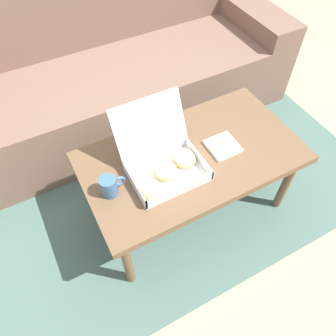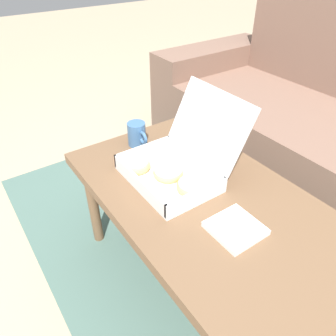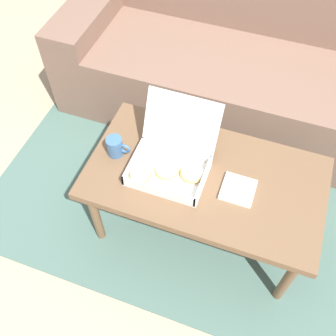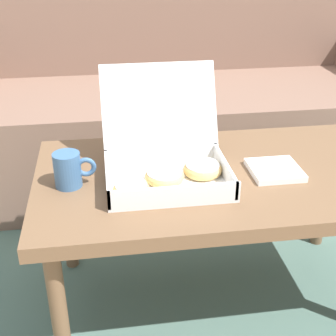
{
  "view_description": "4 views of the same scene",
  "coord_description": "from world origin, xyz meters",
  "px_view_note": "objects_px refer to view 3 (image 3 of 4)",
  "views": [
    {
      "loc": [
        -0.57,
        -0.97,
        1.66
      ],
      "look_at": [
        -0.16,
        -0.19,
        0.52
      ],
      "focal_mm": 35.0,
      "sensor_mm": 36.0,
      "label": 1
    },
    {
      "loc": [
        0.59,
        -0.71,
        1.18
      ],
      "look_at": [
        -0.16,
        -0.19,
        0.52
      ],
      "focal_mm": 35.0,
      "sensor_mm": 36.0,
      "label": 2
    },
    {
      "loc": [
        0.18,
        -1.12,
        1.9
      ],
      "look_at": [
        -0.16,
        -0.19,
        0.52
      ],
      "focal_mm": 42.0,
      "sensor_mm": 36.0,
      "label": 3
    },
    {
      "loc": [
        -0.32,
        -1.29,
        1.1
      ],
      "look_at": [
        -0.16,
        -0.19,
        0.52
      ],
      "focal_mm": 50.0,
      "sensor_mm": 36.0,
      "label": 4
    }
  ],
  "objects_px": {
    "coffee_mug": "(116,147)",
    "couch": "(248,70)",
    "coffee_table": "(205,182)",
    "pastry_box": "(171,162)"
  },
  "relations": [
    {
      "from": "couch",
      "to": "pastry_box",
      "type": "xyz_separation_m",
      "value": [
        -0.16,
        -0.96,
        0.21
      ]
    },
    {
      "from": "coffee_table",
      "to": "pastry_box",
      "type": "bearing_deg",
      "value": -173.42
    },
    {
      "from": "pastry_box",
      "to": "coffee_mug",
      "type": "bearing_deg",
      "value": -179.84
    },
    {
      "from": "couch",
      "to": "coffee_table",
      "type": "xyz_separation_m",
      "value": [
        0.0,
        -0.94,
        0.11
      ]
    },
    {
      "from": "pastry_box",
      "to": "coffee_mug",
      "type": "xyz_separation_m",
      "value": [
        -0.26,
        -0.0,
        -0.0
      ]
    },
    {
      "from": "pastry_box",
      "to": "coffee_table",
      "type": "bearing_deg",
      "value": 6.58
    },
    {
      "from": "coffee_mug",
      "to": "couch",
      "type": "bearing_deg",
      "value": 66.37
    },
    {
      "from": "pastry_box",
      "to": "couch",
      "type": "bearing_deg",
      "value": 80.7
    },
    {
      "from": "coffee_table",
      "to": "coffee_mug",
      "type": "relative_size",
      "value": 9.28
    },
    {
      "from": "coffee_table",
      "to": "pastry_box",
      "type": "height_order",
      "value": "pastry_box"
    }
  ]
}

